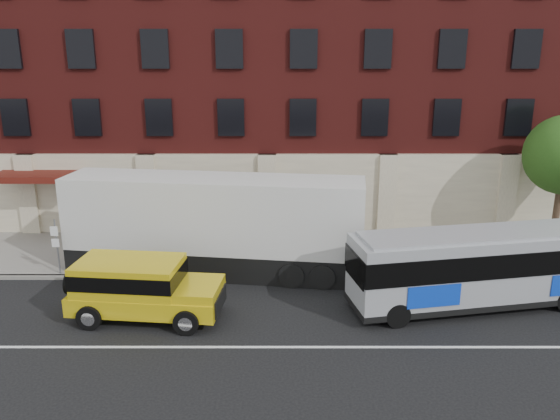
{
  "coord_description": "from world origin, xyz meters",
  "views": [
    {
      "loc": [
        0.65,
        -15.14,
        9.03
      ],
      "look_at": [
        0.64,
        5.5,
        3.1
      ],
      "focal_mm": 35.45,
      "sensor_mm": 36.0,
      "label": 1
    }
  ],
  "objects_px": {
    "sign_pole": "(57,244)",
    "shipping_container": "(214,226)",
    "yellow_suv": "(139,285)",
    "city_bus": "(493,265)"
  },
  "relations": [
    {
      "from": "sign_pole",
      "to": "shipping_container",
      "type": "distance_m",
      "value": 6.46
    },
    {
      "from": "yellow_suv",
      "to": "city_bus",
      "type": "bearing_deg",
      "value": 4.42
    },
    {
      "from": "city_bus",
      "to": "sign_pole",
      "type": "bearing_deg",
      "value": 171.34
    },
    {
      "from": "city_bus",
      "to": "yellow_suv",
      "type": "distance_m",
      "value": 12.68
    },
    {
      "from": "sign_pole",
      "to": "shipping_container",
      "type": "height_order",
      "value": "shipping_container"
    },
    {
      "from": "sign_pole",
      "to": "city_bus",
      "type": "xyz_separation_m",
      "value": [
        16.88,
        -2.57,
        0.14
      ]
    },
    {
      "from": "yellow_suv",
      "to": "shipping_container",
      "type": "relative_size",
      "value": 0.45
    },
    {
      "from": "sign_pole",
      "to": "yellow_suv",
      "type": "relative_size",
      "value": 0.45
    },
    {
      "from": "yellow_suv",
      "to": "sign_pole",
      "type": "bearing_deg",
      "value": 140.11
    },
    {
      "from": "sign_pole",
      "to": "shipping_container",
      "type": "bearing_deg",
      "value": 5.83
    }
  ]
}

